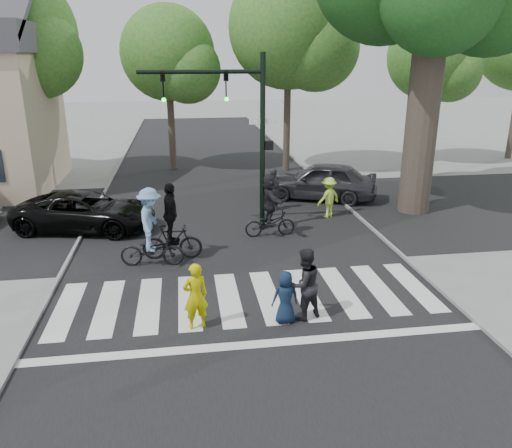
{
  "coord_description": "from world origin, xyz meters",
  "views": [
    {
      "loc": [
        -1.5,
        -10.41,
        5.89
      ],
      "look_at": [
        0.5,
        3.0,
        1.3
      ],
      "focal_mm": 35.0,
      "sensor_mm": 36.0,
      "label": 1
    }
  ],
  "objects": [
    {
      "name": "pedestrian_child",
      "position": [
        0.68,
        -0.35,
        0.64
      ],
      "size": [
        0.65,
        0.45,
        1.27
      ],
      "primitive_type": "imported",
      "rotation": [
        0.0,
        0.0,
        3.22
      ],
      "color": "#11223A",
      "rests_on": "ground"
    },
    {
      "name": "curb_left",
      "position": [
        -5.05,
        5.0,
        0.05
      ],
      "size": [
        0.1,
        70.0,
        0.1
      ],
      "primitive_type": "cube",
      "color": "gray",
      "rests_on": "ground"
    },
    {
      "name": "road_cross",
      "position": [
        0.0,
        8.0,
        0.01
      ],
      "size": [
        70.0,
        10.0,
        0.01
      ],
      "primitive_type": "cube",
      "color": "black",
      "rests_on": "ground"
    },
    {
      "name": "bg_tree_4",
      "position": [
        12.23,
        16.12,
        5.64
      ],
      "size": [
        4.83,
        4.6,
        8.15
      ],
      "color": "brown",
      "rests_on": "ground"
    },
    {
      "name": "car_suv",
      "position": [
        -4.99,
        7.08,
        0.67
      ],
      "size": [
        5.23,
        3.27,
        1.35
      ],
      "primitive_type": "imported",
      "rotation": [
        0.0,
        0.0,
        1.35
      ],
      "color": "black",
      "rests_on": "ground"
    },
    {
      "name": "bg_tree_2",
      "position": [
        -1.76,
        16.62,
        5.78
      ],
      "size": [
        5.04,
        4.8,
        8.4
      ],
      "color": "brown",
      "rests_on": "ground"
    },
    {
      "name": "cyclist_mid",
      "position": [
        -1.93,
        3.92,
        0.97
      ],
      "size": [
        1.84,
        1.13,
        2.36
      ],
      "color": "black",
      "rests_on": "ground"
    },
    {
      "name": "bystander_hivis",
      "position": [
        3.92,
        7.25,
        0.78
      ],
      "size": [
        1.15,
        0.94,
        1.55
      ],
      "primitive_type": "imported",
      "rotation": [
        0.0,
        0.0,
        3.58
      ],
      "color": "#C0EE3F",
      "rests_on": "ground"
    },
    {
      "name": "road_stem",
      "position": [
        0.0,
        5.0,
        0.01
      ],
      "size": [
        10.0,
        70.0,
        0.01
      ],
      "primitive_type": "cube",
      "color": "black",
      "rests_on": "ground"
    },
    {
      "name": "pedestrian_adult",
      "position": [
        1.15,
        -0.21,
        0.87
      ],
      "size": [
        1.04,
        0.94,
        1.75
      ],
      "primitive_type": "imported",
      "rotation": [
        0.0,
        0.0,
        3.54
      ],
      "color": "black",
      "rests_on": "ground"
    },
    {
      "name": "pedestrian_woman",
      "position": [
        -1.36,
        -0.29,
        0.79
      ],
      "size": [
        0.66,
        0.53,
        1.58
      ],
      "primitive_type": "imported",
      "rotation": [
        0.0,
        0.0,
        3.42
      ],
      "color": "#C4C103",
      "rests_on": "ground"
    },
    {
      "name": "cyclist_right",
      "position": [
        1.35,
        5.47,
        0.98
      ],
      "size": [
        1.75,
        1.63,
        2.19
      ],
      "color": "black",
      "rests_on": "ground"
    },
    {
      "name": "cyclist_left",
      "position": [
        -2.51,
        3.48,
        1.02
      ],
      "size": [
        1.92,
        1.27,
        2.36
      ],
      "color": "black",
      "rests_on": "ground"
    },
    {
      "name": "bystander_dark",
      "position": [
        1.98,
        8.44,
        0.86
      ],
      "size": [
        0.71,
        0.55,
        1.72
      ],
      "primitive_type": "imported",
      "rotation": [
        0.0,
        0.0,
        2.9
      ],
      "color": "black",
      "rests_on": "ground"
    },
    {
      "name": "bg_tree_1",
      "position": [
        -8.7,
        15.48,
        6.65
      ],
      "size": [
        6.09,
        5.8,
        9.8
      ],
      "color": "brown",
      "rests_on": "ground"
    },
    {
      "name": "bg_tree_3",
      "position": [
        4.31,
        15.27,
        6.94
      ],
      "size": [
        6.3,
        6.0,
        10.2
      ],
      "color": "brown",
      "rests_on": "ground"
    },
    {
      "name": "curb_right",
      "position": [
        5.05,
        5.0,
        0.05
      ],
      "size": [
        0.1,
        70.0,
        0.1
      ],
      "primitive_type": "cube",
      "color": "gray",
      "rests_on": "ground"
    },
    {
      "name": "crosswalk",
      "position": [
        0.0,
        0.66,
        0.01
      ],
      "size": [
        10.0,
        3.85,
        0.01
      ],
      "color": "silver",
      "rests_on": "ground"
    },
    {
      "name": "traffic_signal",
      "position": [
        0.35,
        6.2,
        3.9
      ],
      "size": [
        4.45,
        0.29,
        6.0
      ],
      "color": "black",
      "rests_on": "ground"
    },
    {
      "name": "ground",
      "position": [
        0.0,
        0.0,
        0.0
      ],
      "size": [
        120.0,
        120.0,
        0.0
      ],
      "primitive_type": "plane",
      "color": "gray",
      "rests_on": "ground"
    },
    {
      "name": "car_grey",
      "position": [
        4.3,
        9.75,
        0.81
      ],
      "size": [
        5.1,
        3.55,
        1.61
      ],
      "primitive_type": "imported",
      "rotation": [
        0.0,
        0.0,
        -1.96
      ],
      "color": "#2D2D31",
      "rests_on": "ground"
    }
  ]
}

